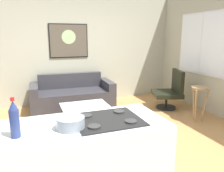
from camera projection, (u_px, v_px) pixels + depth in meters
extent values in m
cube|color=#B27E49|center=(109.00, 140.00, 3.71)|extent=(6.40, 6.40, 0.04)
cube|color=#ACAC95|center=(77.00, 48.00, 5.61)|extent=(6.40, 0.05, 2.80)
cube|color=#B1AC91|center=(223.00, 51.00, 4.56)|extent=(0.05, 6.40, 2.80)
cube|color=#302F35|center=(73.00, 99.00, 5.26)|extent=(1.57, 0.91, 0.44)
cube|color=#302F35|center=(70.00, 80.00, 5.49)|extent=(1.55, 0.21, 0.36)
cube|color=#302F35|center=(35.00, 99.00, 4.97)|extent=(0.21, 0.86, 0.63)
cube|color=#302F35|center=(107.00, 93.00, 5.50)|extent=(0.21, 0.86, 0.63)
cube|color=silver|center=(84.00, 105.00, 4.27)|extent=(0.89, 0.59, 0.02)
cylinder|color=#232326|center=(66.00, 122.00, 3.95)|extent=(0.03, 0.03, 0.38)
cylinder|color=#232326|center=(108.00, 117.00, 4.22)|extent=(0.03, 0.03, 0.38)
cylinder|color=#232326|center=(62.00, 113.00, 4.40)|extent=(0.03, 0.03, 0.38)
cylinder|color=#232326|center=(100.00, 109.00, 4.67)|extent=(0.03, 0.03, 0.38)
cylinder|color=black|center=(166.00, 107.00, 5.31)|extent=(0.46, 0.46, 0.04)
cylinder|color=black|center=(166.00, 100.00, 5.27)|extent=(0.06, 0.06, 0.33)
cube|color=black|center=(167.00, 94.00, 5.24)|extent=(0.80, 0.82, 0.10)
cube|color=black|center=(178.00, 81.00, 5.18)|extent=(0.28, 0.65, 0.52)
cylinder|color=#9F7A4E|center=(200.00, 88.00, 4.36)|extent=(0.31, 0.31, 0.03)
cylinder|color=#9F7A4E|center=(194.00, 103.00, 4.56)|extent=(0.04, 0.13, 0.68)
cylinder|color=#9F7A4E|center=(196.00, 107.00, 4.34)|extent=(0.13, 0.10, 0.68)
cylinder|color=#9F7A4E|center=(205.00, 105.00, 4.42)|extent=(0.13, 0.10, 0.68)
cube|color=silver|center=(78.00, 171.00, 2.05)|extent=(1.62, 0.70, 0.93)
cube|color=black|center=(108.00, 119.00, 2.04)|extent=(0.60, 0.52, 0.01)
cylinder|color=#2D2D2D|center=(94.00, 126.00, 1.86)|extent=(0.11, 0.11, 0.01)
cylinder|color=#2D2D2D|center=(131.00, 121.00, 1.97)|extent=(0.11, 0.11, 0.01)
cylinder|color=#2D2D2D|center=(86.00, 115.00, 2.11)|extent=(0.11, 0.11, 0.01)
cylinder|color=#2D2D2D|center=(119.00, 111.00, 2.23)|extent=(0.11, 0.11, 0.01)
cylinder|color=navy|center=(15.00, 124.00, 1.67)|extent=(0.07, 0.07, 0.22)
cone|color=navy|center=(13.00, 105.00, 1.64)|extent=(0.07, 0.07, 0.07)
cylinder|color=red|center=(12.00, 99.00, 1.63)|extent=(0.03, 0.03, 0.03)
cylinder|color=gray|center=(71.00, 128.00, 1.86)|extent=(0.13, 0.13, 0.01)
cylinder|color=gray|center=(71.00, 123.00, 1.85)|extent=(0.24, 0.24, 0.10)
cube|color=black|center=(69.00, 41.00, 5.46)|extent=(0.96, 0.01, 0.83)
cube|color=brown|center=(69.00, 41.00, 5.46)|extent=(0.91, 0.02, 0.78)
cylinder|color=#ABC989|center=(69.00, 37.00, 5.43)|extent=(0.34, 0.01, 0.34)
cube|color=silver|center=(201.00, 44.00, 5.07)|extent=(0.02, 1.48, 1.42)
cube|color=white|center=(201.00, 44.00, 5.07)|extent=(0.01, 1.40, 1.34)
cube|color=silver|center=(201.00, 44.00, 5.07)|extent=(0.01, 0.04, 1.34)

